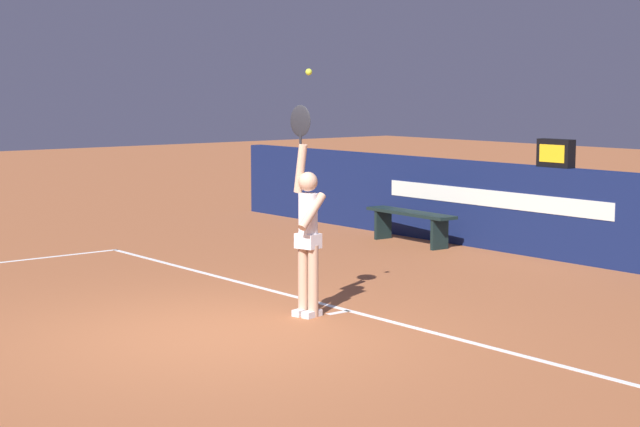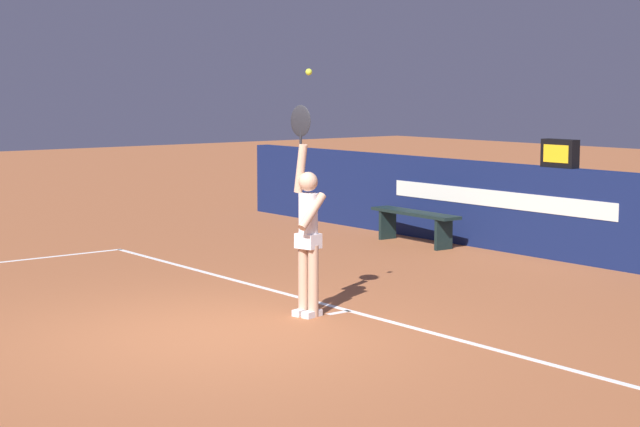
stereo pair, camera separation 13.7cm
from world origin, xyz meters
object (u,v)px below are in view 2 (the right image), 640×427
object	(u,v)px
speed_display	(560,153)
courtside_bench_far	(415,219)
tennis_ball	(309,72)
tennis_player	(308,230)

from	to	relation	value
speed_display	courtside_bench_far	size ratio (longest dim) A/B	0.31
tennis_ball	courtside_bench_far	xyz separation A→B (m)	(-3.07, 4.48, -2.23)
tennis_ball	speed_display	bearing A→B (deg)	98.53
tennis_ball	courtside_bench_far	distance (m)	5.87
tennis_player	tennis_ball	distance (m)	1.69
courtside_bench_far	tennis_player	bearing A→B (deg)	-55.98
speed_display	tennis_player	world-z (taller)	tennis_player
tennis_ball	courtside_bench_far	world-z (taller)	tennis_ball
speed_display	tennis_ball	size ratio (longest dim) A/B	7.90
speed_display	tennis_ball	distance (m)	5.30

